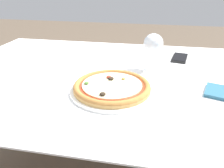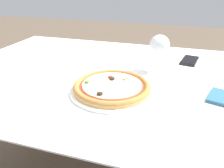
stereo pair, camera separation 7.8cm
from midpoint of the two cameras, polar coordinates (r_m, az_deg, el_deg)
The scene contains 5 objects.
dining_table at distance 0.98m, azimuth -3.42°, elevation -1.52°, with size 1.45×0.98×0.71m.
pizza_plate at distance 0.79m, azimuth -2.85°, elevation -0.91°, with size 0.31×0.31×0.04m.
fork at distance 1.06m, azimuth -21.26°, elevation 3.71°, with size 0.03×0.17×0.00m.
wine_glass_far_left at distance 0.96m, azimuth 8.43°, elevation 10.18°, with size 0.08×0.08×0.16m.
cell_phone at distance 1.16m, azimuth 15.45°, elevation 6.60°, with size 0.10×0.15×0.01m.
Camera 1 is at (0.18, -0.85, 1.08)m, focal length 35.00 mm.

